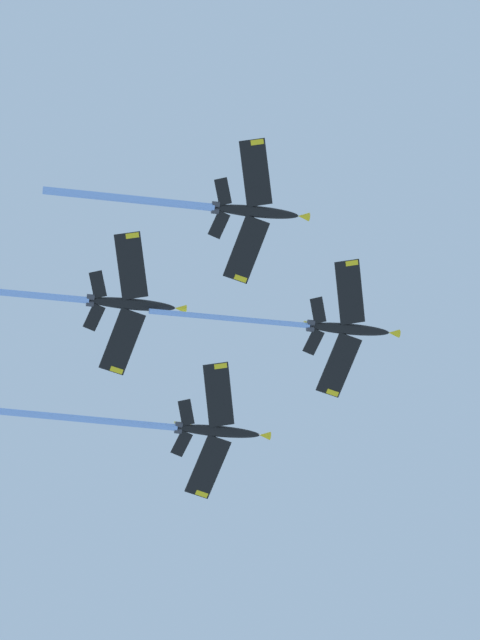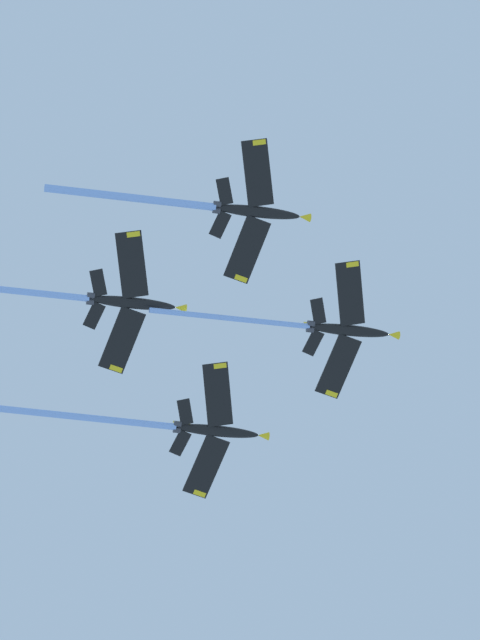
{
  "view_description": "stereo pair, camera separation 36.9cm",
  "coord_description": "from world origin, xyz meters",
  "views": [
    {
      "loc": [
        17.88,
        25.93,
        2.0
      ],
      "look_at": [
        -13.38,
        23.12,
        177.89
      ],
      "focal_mm": 72.23,
      "sensor_mm": 36.0,
      "label": 1
    },
    {
      "loc": [
        17.91,
        25.56,
        2.0
      ],
      "look_at": [
        -13.38,
        23.12,
        177.89
      ],
      "focal_mm": 72.23,
      "sensor_mm": 36.0,
      "label": 2
    }
  ],
  "objects": [
    {
      "name": "jet_slot",
      "position": [
        -7.9,
        1.8,
        173.88
      ],
      "size": [
        19.71,
        42.17,
        10.4
      ],
      "color": "black"
    },
    {
      "name": "jet_lead",
      "position": [
        -15.77,
        34.77,
        179.91
      ],
      "size": [
        19.7,
        34.97,
        9.12
      ],
      "color": "black"
    },
    {
      "name": "jet_left_wing",
      "position": [
        -27.45,
        12.42,
        176.4
      ],
      "size": [
        19.64,
        39.12,
        8.85
      ],
      "color": "black"
    },
    {
      "name": "jet_right_wing",
      "position": [
        2.7,
        20.83,
        176.42
      ],
      "size": [
        19.75,
        35.43,
        8.97
      ],
      "color": "black"
    }
  ]
}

